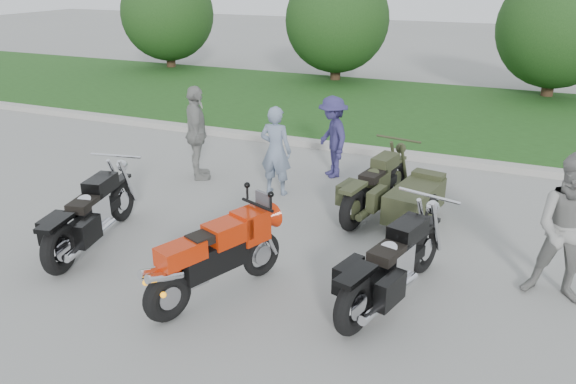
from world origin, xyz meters
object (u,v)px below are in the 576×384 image
at_px(cruiser_sidecar, 397,195).
at_px(person_grey, 572,230).
at_px(person_back, 197,133).
at_px(cruiser_left, 89,217).
at_px(cruiser_right, 390,268).
at_px(person_denim, 332,137).
at_px(person_stripe, 276,151).
at_px(sportbike_red, 214,256).

xyz_separation_m(cruiser_sidecar, person_grey, (2.45, -1.56, 0.52)).
bearing_deg(person_back, cruiser_left, 148.47).
distance_m(person_grey, person_back, 6.79).
relative_size(cruiser_right, person_denim, 1.52).
bearing_deg(cruiser_left, cruiser_sidecar, 23.78).
bearing_deg(person_grey, person_back, 167.38).
bearing_deg(person_grey, cruiser_sidecar, 151.88).
height_order(cruiser_left, cruiser_sidecar, cruiser_left).
distance_m(person_denim, person_back, 2.64).
bearing_deg(cruiser_right, person_grey, 40.96).
height_order(person_grey, person_back, person_grey).
bearing_deg(person_back, person_denim, -97.53).
distance_m(person_stripe, person_back, 1.74).
xyz_separation_m(person_denim, person_back, (-2.38, -1.15, 0.11)).
bearing_deg(person_back, person_grey, -140.34).
xyz_separation_m(cruiser_sidecar, person_back, (-4.05, 0.42, 0.49)).
height_order(cruiser_sidecar, person_denim, person_denim).
bearing_deg(sportbike_red, person_denim, 113.32).
relative_size(sportbike_red, cruiser_right, 0.83).
height_order(cruiser_right, person_stripe, person_stripe).
xyz_separation_m(cruiser_right, cruiser_sidecar, (-0.48, 2.50, -0.06)).
distance_m(cruiser_sidecar, person_back, 4.10).
height_order(person_grey, person_denim, person_grey).
bearing_deg(cruiser_right, person_denim, 133.06).
height_order(cruiser_left, cruiser_right, cruiser_right).
height_order(person_stripe, person_grey, person_grey).
relative_size(sportbike_red, person_denim, 1.25).
relative_size(cruiser_left, person_stripe, 1.50).
xyz_separation_m(person_grey, person_denim, (-4.12, 3.13, -0.15)).
bearing_deg(person_stripe, sportbike_red, 102.72).
bearing_deg(person_back, person_stripe, -127.55).
bearing_deg(person_denim, cruiser_right, -11.23).
bearing_deg(cruiser_sidecar, person_stripe, -177.17).
height_order(sportbike_red, person_back, person_back).
relative_size(sportbike_red, person_stripe, 1.23).
relative_size(cruiser_left, person_grey, 1.29).
bearing_deg(cruiser_sidecar, person_back, -175.81).
bearing_deg(person_denim, cruiser_sidecar, 7.62).
bearing_deg(cruiser_right, cruiser_left, -161.49).
bearing_deg(cruiser_left, person_stripe, 50.72).
bearing_deg(person_denim, cruiser_left, -66.76).
bearing_deg(sportbike_red, person_grey, 44.70).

